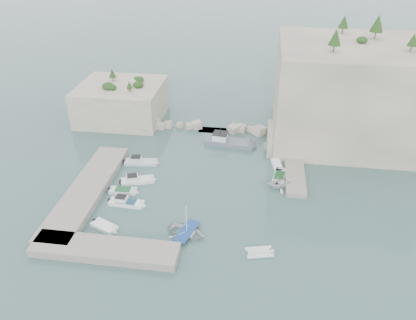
# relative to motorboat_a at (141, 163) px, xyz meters

# --- Properties ---
(ground) EXTENTS (400.00, 400.00, 0.00)m
(ground) POSITION_rel_motorboat_a_xyz_m (11.50, -8.27, 0.00)
(ground) COLOR #3F5F5D
(ground) RESTS_ON ground
(cliff_east) EXTENTS (26.00, 22.00, 17.00)m
(cliff_east) POSITION_rel_motorboat_a_xyz_m (34.50, 14.73, 8.50)
(cliff_east) COLOR beige
(cliff_east) RESTS_ON ground
(cliff_terrace) EXTENTS (8.00, 10.00, 2.50)m
(cliff_terrace) POSITION_rel_motorboat_a_xyz_m (24.50, 9.73, 1.25)
(cliff_terrace) COLOR beige
(cliff_terrace) RESTS_ON ground
(outcrop_west) EXTENTS (16.00, 14.00, 7.00)m
(outcrop_west) POSITION_rel_motorboat_a_xyz_m (-8.50, 16.73, 3.50)
(outcrop_west) COLOR beige
(outcrop_west) RESTS_ON ground
(quay_west) EXTENTS (5.00, 24.00, 1.10)m
(quay_west) POSITION_rel_motorboat_a_xyz_m (-5.50, -9.27, 0.55)
(quay_west) COLOR #9E9689
(quay_west) RESTS_ON ground
(quay_south) EXTENTS (18.00, 4.00, 1.10)m
(quay_south) POSITION_rel_motorboat_a_xyz_m (1.50, -20.77, 0.55)
(quay_south) COLOR #9E9689
(quay_south) RESTS_ON ground
(ledge_east) EXTENTS (3.00, 16.00, 0.80)m
(ledge_east) POSITION_rel_motorboat_a_xyz_m (25.00, 1.73, 0.40)
(ledge_east) COLOR #9E9689
(ledge_east) RESTS_ON ground
(breakwater) EXTENTS (28.00, 3.00, 1.40)m
(breakwater) POSITION_rel_motorboat_a_xyz_m (10.50, 13.73, 0.70)
(breakwater) COLOR beige
(breakwater) RESTS_ON ground
(motorboat_a) EXTENTS (6.04, 2.39, 1.40)m
(motorboat_a) POSITION_rel_motorboat_a_xyz_m (0.00, 0.00, 0.00)
(motorboat_a) COLOR silver
(motorboat_a) RESTS_ON ground
(motorboat_b) EXTENTS (5.81, 3.50, 1.40)m
(motorboat_b) POSITION_rel_motorboat_a_xyz_m (1.00, -5.34, 0.00)
(motorboat_b) COLOR white
(motorboat_b) RESTS_ON ground
(motorboat_c) EXTENTS (4.47, 1.81, 0.70)m
(motorboat_c) POSITION_rel_motorboat_a_xyz_m (-0.35, -8.29, 0.00)
(motorboat_c) COLOR silver
(motorboat_c) RESTS_ON ground
(motorboat_d) EXTENTS (5.54, 1.90, 1.40)m
(motorboat_d) POSITION_rel_motorboat_a_xyz_m (1.05, -11.09, 0.00)
(motorboat_d) COLOR white
(motorboat_d) RESTS_ON ground
(motorboat_e) EXTENTS (4.22, 3.10, 0.70)m
(motorboat_e) POSITION_rel_motorboat_a_xyz_m (-0.28, -16.34, 0.00)
(motorboat_e) COLOR white
(motorboat_e) RESTS_ON ground
(rowboat) EXTENTS (5.90, 4.97, 1.04)m
(rowboat) POSITION_rel_motorboat_a_xyz_m (10.67, -16.04, 0.00)
(rowboat) COLOR silver
(rowboat) RESTS_ON ground
(inflatable_dinghy) EXTENTS (3.89, 2.56, 0.44)m
(inflatable_dinghy) POSITION_rel_motorboat_a_xyz_m (20.01, -18.22, 0.00)
(inflatable_dinghy) COLOR silver
(inflatable_dinghy) RESTS_ON ground
(tender_east_a) EXTENTS (4.39, 4.00, 1.99)m
(tender_east_a) POSITION_rel_motorboat_a_xyz_m (22.45, -3.80, 0.00)
(tender_east_a) COLOR white
(tender_east_a) RESTS_ON ground
(tender_east_b) EXTENTS (2.57, 5.20, 0.70)m
(tender_east_b) POSITION_rel_motorboat_a_xyz_m (22.59, -1.27, 0.00)
(tender_east_b) COLOR white
(tender_east_b) RESTS_ON ground
(tender_east_c) EXTENTS (2.17, 4.47, 0.70)m
(tender_east_c) POSITION_rel_motorboat_a_xyz_m (22.26, 2.08, 0.00)
(tender_east_c) COLOR white
(tender_east_c) RESTS_ON ground
(tender_east_d) EXTENTS (5.52, 3.70, 2.00)m
(tender_east_d) POSITION_rel_motorboat_a_xyz_m (22.31, 6.19, 0.00)
(tender_east_d) COLOR white
(tender_east_d) RESTS_ON ground
(work_boat) EXTENTS (9.80, 3.97, 2.20)m
(work_boat) POSITION_rel_motorboat_a_xyz_m (13.89, 8.48, 0.00)
(work_boat) COLOR slate
(work_boat) RESTS_ON ground
(rowboat_mast) EXTENTS (0.10, 0.10, 4.20)m
(rowboat_mast) POSITION_rel_motorboat_a_xyz_m (10.67, -16.04, 2.62)
(rowboat_mast) COLOR white
(rowboat_mast) RESTS_ON rowboat
(vegetation) EXTENTS (53.48, 13.88, 13.40)m
(vegetation) POSITION_rel_motorboat_a_xyz_m (29.33, 16.13, 17.93)
(vegetation) COLOR #1E4219
(vegetation) RESTS_ON ground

